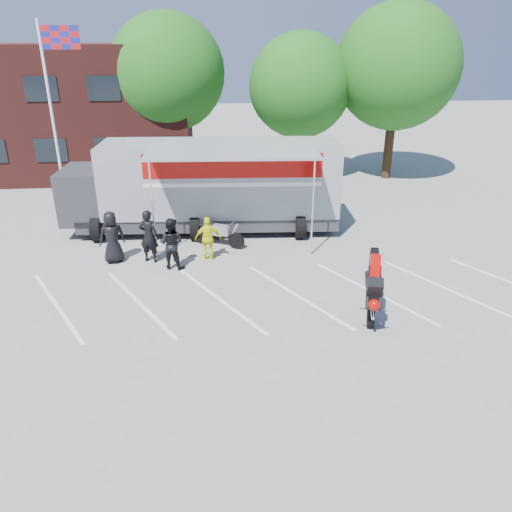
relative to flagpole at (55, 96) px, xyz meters
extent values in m
plane|color=gray|center=(6.24, -10.00, -5.05)|extent=(100.00, 100.00, 0.00)
cube|color=white|center=(6.24, -9.00, -5.05)|extent=(18.09, 13.33, 0.01)
cube|color=#4E1D19|center=(-3.76, 8.00, -1.55)|extent=(18.00, 8.00, 7.00)
cylinder|color=white|center=(-0.26, 0.00, -1.05)|extent=(0.12, 0.12, 8.00)
cube|color=red|center=(0.54, 0.00, 2.25)|extent=(1.50, 0.04, 0.90)
cylinder|color=#382314|center=(4.24, 6.00, -3.43)|extent=(0.50, 0.50, 3.24)
sphere|color=#1A5114|center=(4.24, 6.00, 0.53)|extent=(6.12, 6.12, 6.12)
cylinder|color=#382314|center=(11.24, 5.00, -3.61)|extent=(0.50, 0.50, 2.88)
sphere|color=#1A5114|center=(11.24, 5.00, -0.09)|extent=(5.44, 5.44, 5.44)
cylinder|color=#382314|center=(16.24, 4.50, -3.34)|extent=(0.50, 0.50, 3.42)
sphere|color=#1A5114|center=(16.24, 4.50, 0.84)|extent=(6.46, 6.46, 6.46)
imported|color=black|center=(2.84, -5.90, -4.13)|extent=(1.05, 0.86, 1.85)
imported|color=black|center=(4.11, -5.98, -4.10)|extent=(0.81, 0.66, 1.91)
imported|color=black|center=(4.92, -6.60, -4.15)|extent=(1.04, 0.92, 1.80)
imported|color=#F9FD0D|center=(6.17, -6.00, -4.26)|extent=(0.94, 0.40, 1.59)
camera|label=1|loc=(6.33, -22.43, 2.25)|focal=35.00mm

